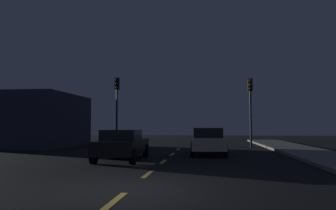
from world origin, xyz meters
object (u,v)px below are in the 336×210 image
traffic_signal_right (250,99)px  car_adjacent_lane (122,144)px  car_stopped_ahead (207,141)px  traffic_signal_left (117,98)px

traffic_signal_right → car_adjacent_lane: size_ratio=1.09×
traffic_signal_right → car_stopped_ahead: (-3.09, -6.13, -2.73)m
traffic_signal_right → car_adjacent_lane: (-6.94, -9.41, -2.75)m
traffic_signal_right → car_stopped_ahead: 7.39m
traffic_signal_right → car_stopped_ahead: bearing=-116.7°
traffic_signal_left → car_stopped_ahead: size_ratio=1.24×
car_adjacent_lane → car_stopped_ahead: bearing=40.4°
car_stopped_ahead → car_adjacent_lane: bearing=-139.6°
traffic_signal_left → car_stopped_ahead: 9.56m
car_stopped_ahead → car_adjacent_lane: 5.05m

